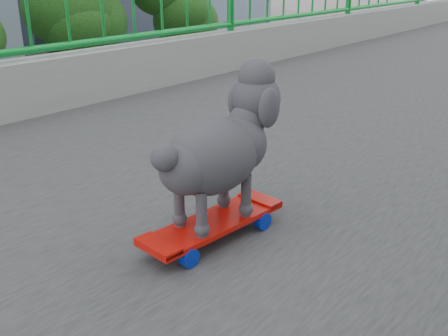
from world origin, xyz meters
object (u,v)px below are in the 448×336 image
car_0 (232,260)px  car_3 (171,126)px  car_6 (113,241)px  poodle (220,147)px  skateboard (214,225)px

car_0 → car_3: bearing=142.4°
car_0 → car_6: car_0 is taller
poodle → car_0: poodle is taller
car_3 → car_6: bearing=126.5°
poodle → skateboard: bearing=-90.0°
car_0 → car_6: bearing=-158.4°
car_3 → poodle: bearing=136.0°
poodle → car_0: 12.17m
skateboard → car_0: size_ratio=0.12×
car_6 → poodle: bearing=-35.3°
skateboard → car_6: 13.33m
car_0 → car_3: 12.12m
skateboard → car_3: skateboard is taller
car_3 → car_6: car_3 is taller
skateboard → car_3: 23.08m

